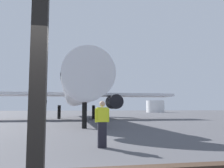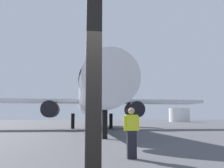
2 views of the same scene
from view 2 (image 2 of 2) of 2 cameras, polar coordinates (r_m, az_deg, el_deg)
The scene contains 5 objects.
ground_plane at distance 43.45m, azimuth -6.99°, elevation -8.89°, with size 220.00×220.00×0.00m, color #4C4C51.
window_frame at distance 3.43m, azimuth -4.01°, elevation -7.70°, with size 8.03×0.24×3.96m.
airplane at distance 32.06m, azimuth -4.01°, elevation -3.12°, with size 26.82×35.68×10.37m.
ground_crew_worker at distance 9.44m, azimuth 4.18°, elevation -10.13°, with size 0.56×0.22×1.74m.
fuel_storage_tank at distance 85.80m, azimuth 14.10°, elevation -6.42°, with size 6.31×6.31×4.17m, color white.
Camera 2 is at (-0.19, -3.42, 1.41)m, focal length 43.10 mm.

